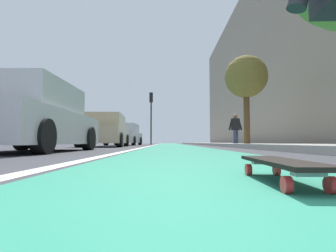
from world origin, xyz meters
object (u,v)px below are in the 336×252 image
at_px(parked_car_far, 124,135).
at_px(pedestrian_distant, 235,128).
at_px(parked_car_near, 30,119).
at_px(street_tree_mid, 246,78).
at_px(traffic_light, 151,109).
at_px(skateboard, 280,164).
at_px(parked_car_mid, 105,131).

distance_m(parked_car_far, pedestrian_distant, 8.24).
relative_size(parked_car_near, parked_car_far, 0.91).
relative_size(street_tree_mid, pedestrian_distant, 2.59).
xyz_separation_m(parked_car_near, traffic_light, (16.77, -1.60, 2.30)).
height_order(skateboard, traffic_light, traffic_light).
relative_size(parked_car_near, street_tree_mid, 0.99).
height_order(parked_car_near, street_tree_mid, street_tree_mid).
bearing_deg(parked_car_near, street_tree_mid, -44.68).
bearing_deg(parked_car_near, pedestrian_distant, -38.70).
relative_size(skateboard, street_tree_mid, 0.20).
xyz_separation_m(parked_car_mid, traffic_light, (10.05, -1.53, 2.29)).
height_order(parked_car_mid, parked_car_far, parked_car_mid).
relative_size(traffic_light, street_tree_mid, 1.03).
relative_size(parked_car_mid, traffic_light, 1.01).
relative_size(parked_car_mid, pedestrian_distant, 2.68).
xyz_separation_m(parked_car_far, street_tree_mid, (-6.46, -6.63, 2.49)).
height_order(parked_car_mid, pedestrian_distant, pedestrian_distant).
relative_size(parked_car_near, pedestrian_distant, 2.56).
xyz_separation_m(skateboard, parked_car_mid, (11.17, 3.43, 0.61)).
bearing_deg(parked_car_far, parked_car_mid, -178.96).
distance_m(skateboard, traffic_light, 21.50).
xyz_separation_m(parked_car_near, parked_car_far, (13.12, 0.04, 0.00)).
distance_m(skateboard, pedestrian_distant, 12.78).
bearing_deg(parked_car_far, street_tree_mid, -134.28).
distance_m(skateboard, parked_car_far, 17.94).
bearing_deg(parked_car_far, traffic_light, -24.27).
bearing_deg(street_tree_mid, skateboard, 164.49).
distance_m(skateboard, street_tree_mid, 11.94).
bearing_deg(traffic_light, parked_car_far, 155.73).
distance_m(parked_car_mid, street_tree_mid, 6.97).
height_order(skateboard, parked_car_near, parked_car_near).
xyz_separation_m(skateboard, street_tree_mid, (11.11, -3.08, 3.09)).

